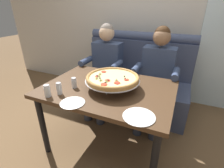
% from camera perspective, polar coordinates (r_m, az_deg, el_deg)
% --- Properties ---
extents(ground_plane, '(16.00, 16.00, 0.00)m').
position_cam_1_polar(ground_plane, '(2.11, -1.15, -19.45)').
color(ground_plane, brown).
extents(back_wall_with_window, '(6.00, 0.12, 2.80)m').
position_cam_1_polar(back_wall_with_window, '(2.92, 12.16, 23.17)').
color(back_wall_with_window, beige).
rests_on(back_wall_with_window, ground_plane).
extents(booth_bench, '(1.62, 0.78, 1.13)m').
position_cam_1_polar(booth_bench, '(2.60, 7.37, 0.43)').
color(booth_bench, '#424C6B').
rests_on(booth_bench, ground_plane).
extents(dining_table, '(1.29, 0.91, 0.74)m').
position_cam_1_polar(dining_table, '(1.71, -1.34, -3.67)').
color(dining_table, '#4C331E').
rests_on(dining_table, ground_plane).
extents(diner_left, '(0.54, 0.64, 1.27)m').
position_cam_1_polar(diner_left, '(2.38, -2.58, 6.27)').
color(diner_left, '#2D3342').
rests_on(diner_left, ground_plane).
extents(diner_right, '(0.54, 0.64, 1.27)m').
position_cam_1_polar(diner_right, '(2.17, 14.92, 3.51)').
color(diner_right, '#2D3342').
rests_on(diner_right, ground_plane).
extents(pizza, '(0.53, 0.53, 0.14)m').
position_cam_1_polar(pizza, '(1.61, 0.18, 2.06)').
color(pizza, silver).
rests_on(pizza, dining_table).
extents(shaker_oregano, '(0.05, 0.05, 0.11)m').
position_cam_1_polar(shaker_oregano, '(1.69, -12.83, 0.17)').
color(shaker_oregano, white).
rests_on(shaker_oregano, dining_table).
extents(shaker_pepper_flakes, '(0.06, 0.06, 0.11)m').
position_cam_1_polar(shaker_pepper_flakes, '(1.59, -21.22, -2.44)').
color(shaker_pepper_flakes, white).
rests_on(shaker_pepper_flakes, dining_table).
extents(shaker_parmesan, '(0.05, 0.05, 0.11)m').
position_cam_1_polar(shaker_parmesan, '(1.60, -17.62, -1.75)').
color(shaker_parmesan, white).
rests_on(shaker_parmesan, dining_table).
extents(plate_near_left, '(0.24, 0.24, 0.02)m').
position_cam_1_polar(plate_near_left, '(1.26, 9.22, -10.67)').
color(plate_near_left, white).
rests_on(plate_near_left, dining_table).
extents(plate_near_right, '(0.21, 0.21, 0.02)m').
position_cam_1_polar(plate_near_right, '(1.44, -13.38, -6.04)').
color(plate_near_right, white).
rests_on(plate_near_right, dining_table).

